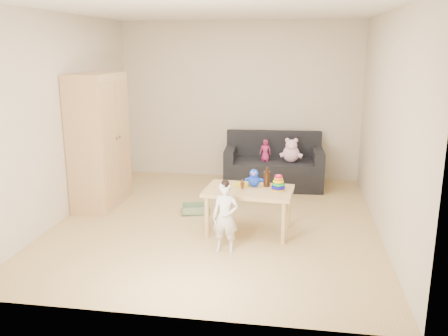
% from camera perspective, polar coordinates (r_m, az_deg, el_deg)
% --- Properties ---
extents(room, '(4.50, 4.50, 4.50)m').
position_cam_1_polar(room, '(5.80, -0.88, 5.64)').
color(room, tan).
rests_on(room, ground).
extents(wardrobe, '(0.51, 1.02, 1.84)m').
position_cam_1_polar(wardrobe, '(6.80, -14.76, 3.21)').
color(wardrobe, tan).
rests_on(wardrobe, ground).
extents(sofa, '(1.58, 0.86, 0.43)m').
position_cam_1_polar(sofa, '(7.60, 5.93, -0.68)').
color(sofa, black).
rests_on(sofa, ground).
extents(play_table, '(1.07, 0.72, 0.54)m').
position_cam_1_polar(play_table, '(5.72, 2.97, -5.14)').
color(play_table, '#E0B27B').
rests_on(play_table, ground).
extents(storage_bin, '(0.42, 0.36, 0.11)m').
position_cam_1_polar(storage_bin, '(6.44, -3.46, -4.92)').
color(storage_bin, gray).
rests_on(storage_bin, ground).
extents(toddler, '(0.29, 0.20, 0.77)m').
position_cam_1_polar(toddler, '(5.15, 0.16, -6.03)').
color(toddler, silver).
rests_on(toddler, ground).
extents(pink_bear, '(0.30, 0.27, 0.32)m').
position_cam_1_polar(pink_bear, '(7.45, 8.08, 1.92)').
color(pink_bear, '#F6B5DA').
rests_on(pink_bear, sofa).
extents(doll, '(0.18, 0.12, 0.34)m').
position_cam_1_polar(doll, '(7.47, 4.99, 2.11)').
color(doll, '#B72264').
rests_on(doll, sofa).
extents(ring_stacker, '(0.17, 0.17, 0.19)m').
position_cam_1_polar(ring_stacker, '(5.60, 6.55, -1.93)').
color(ring_stacker, '#E1B40B').
rests_on(ring_stacker, play_table).
extents(brown_bottle, '(0.08, 0.08, 0.24)m').
position_cam_1_polar(brown_bottle, '(5.74, 5.17, -1.23)').
color(brown_bottle, black).
rests_on(brown_bottle, play_table).
extents(blue_plush, '(0.21, 0.18, 0.22)m').
position_cam_1_polar(blue_plush, '(5.73, 3.63, -1.15)').
color(blue_plush, blue).
rests_on(blue_plush, play_table).
extents(wooden_figure, '(0.05, 0.04, 0.12)m').
position_cam_1_polar(wooden_figure, '(5.62, 2.22, -1.97)').
color(wooden_figure, '#5B2B1C').
rests_on(wooden_figure, play_table).
extents(yellow_book, '(0.21, 0.21, 0.01)m').
position_cam_1_polar(yellow_book, '(5.79, 2.10, -2.01)').
color(yellow_book, gold).
rests_on(yellow_book, play_table).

